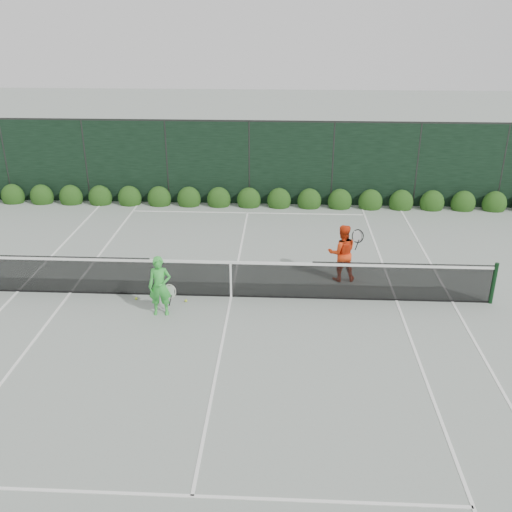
{
  "coord_description": "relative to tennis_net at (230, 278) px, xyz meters",
  "views": [
    {
      "loc": [
        1.27,
        -12.67,
        6.65
      ],
      "look_at": [
        0.61,
        0.3,
        1.0
      ],
      "focal_mm": 40.0,
      "sensor_mm": 36.0,
      "label": 1
    }
  ],
  "objects": [
    {
      "name": "player_man",
      "position": [
        2.85,
        1.14,
        0.24
      ],
      "size": [
        0.9,
        0.65,
        1.55
      ],
      "rotation": [
        0.0,
        0.0,
        3.23
      ],
      "color": "red",
      "rests_on": "ground"
    },
    {
      "name": "court_lines",
      "position": [
        0.02,
        0.0,
        -0.53
      ],
      "size": [
        11.03,
        23.83,
        0.01
      ],
      "color": "white",
      "rests_on": "ground"
    },
    {
      "name": "player_woman",
      "position": [
        -1.54,
        -0.94,
        0.2
      ],
      "size": [
        0.63,
        0.39,
        1.46
      ],
      "rotation": [
        0.0,
        0.0,
        0.07
      ],
      "color": "green",
      "rests_on": "ground"
    },
    {
      "name": "tennis_balls",
      "position": [
        -1.76,
        -0.04,
        -0.5
      ],
      "size": [
        1.32,
        0.88,
        0.07
      ],
      "color": "#C3DD31",
      "rests_on": "ground"
    },
    {
      "name": "windscreen_fence",
      "position": [
        0.02,
        -2.71,
        0.98
      ],
      "size": [
        32.0,
        21.07,
        3.06
      ],
      "color": "black",
      "rests_on": "ground"
    },
    {
      "name": "ground",
      "position": [
        0.02,
        0.0,
        -0.53
      ],
      "size": [
        80.0,
        80.0,
        0.0
      ],
      "primitive_type": "plane",
      "color": "gray",
      "rests_on": "ground"
    },
    {
      "name": "hedge_row",
      "position": [
        0.02,
        7.15,
        -0.3
      ],
      "size": [
        31.66,
        0.65,
        0.94
      ],
      "color": "#173D10",
      "rests_on": "ground"
    },
    {
      "name": "tennis_net",
      "position": [
        0.0,
        0.0,
        0.0
      ],
      "size": [
        12.9,
        0.1,
        1.07
      ],
      "color": "#113317",
      "rests_on": "ground"
    }
  ]
}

